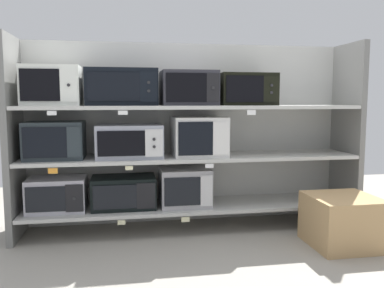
{
  "coord_description": "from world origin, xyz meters",
  "views": [
    {
      "loc": [
        -0.57,
        -3.33,
        1.12
      ],
      "look_at": [
        0.0,
        0.0,
        0.74
      ],
      "focal_mm": 37.05,
      "sensor_mm": 36.0,
      "label": 1
    }
  ],
  "objects_px": {
    "microwave_5": "(199,136)",
    "shipping_carton": "(342,221)",
    "microwave_0": "(57,194)",
    "microwave_7": "(122,87)",
    "microwave_1": "(124,192)",
    "microwave_6": "(52,86)",
    "microwave_2": "(185,186)",
    "microwave_4": "(129,141)",
    "microwave_8": "(188,88)",
    "microwave_3": "(55,140)",
    "microwave_9": "(246,89)"
  },
  "relations": [
    {
      "from": "microwave_1",
      "to": "microwave_6",
      "type": "bearing_deg",
      "value": -179.99
    },
    {
      "from": "microwave_2",
      "to": "microwave_9",
      "type": "distance_m",
      "value": 1.0
    },
    {
      "from": "microwave_1",
      "to": "microwave_3",
      "type": "relative_size",
      "value": 1.15
    },
    {
      "from": "microwave_5",
      "to": "shipping_carton",
      "type": "xyz_separation_m",
      "value": [
        1.01,
        -0.61,
        -0.62
      ]
    },
    {
      "from": "microwave_1",
      "to": "shipping_carton",
      "type": "height_order",
      "value": "microwave_1"
    },
    {
      "from": "microwave_0",
      "to": "microwave_5",
      "type": "relative_size",
      "value": 1.03
    },
    {
      "from": "microwave_6",
      "to": "shipping_carton",
      "type": "xyz_separation_m",
      "value": [
        2.2,
        -0.61,
        -1.04
      ]
    },
    {
      "from": "microwave_3",
      "to": "microwave_7",
      "type": "height_order",
      "value": "microwave_7"
    },
    {
      "from": "microwave_2",
      "to": "shipping_carton",
      "type": "distance_m",
      "value": 1.3
    },
    {
      "from": "microwave_2",
      "to": "microwave_7",
      "type": "bearing_deg",
      "value": -179.99
    },
    {
      "from": "microwave_7",
      "to": "microwave_9",
      "type": "relative_size",
      "value": 1.2
    },
    {
      "from": "microwave_0",
      "to": "microwave_7",
      "type": "bearing_deg",
      "value": -0.01
    },
    {
      "from": "microwave_9",
      "to": "microwave_3",
      "type": "bearing_deg",
      "value": 180.0
    },
    {
      "from": "microwave_2",
      "to": "microwave_4",
      "type": "bearing_deg",
      "value": -179.99
    },
    {
      "from": "microwave_3",
      "to": "microwave_4",
      "type": "xyz_separation_m",
      "value": [
        0.6,
        0.0,
        -0.01
      ]
    },
    {
      "from": "microwave_0",
      "to": "microwave_6",
      "type": "bearing_deg",
      "value": -178.99
    },
    {
      "from": "microwave_0",
      "to": "microwave_8",
      "type": "xyz_separation_m",
      "value": [
        1.09,
        -0.0,
        0.87
      ]
    },
    {
      "from": "microwave_4",
      "to": "microwave_6",
      "type": "bearing_deg",
      "value": -179.99
    },
    {
      "from": "microwave_4",
      "to": "microwave_7",
      "type": "bearing_deg",
      "value": -179.94
    },
    {
      "from": "microwave_3",
      "to": "microwave_7",
      "type": "xyz_separation_m",
      "value": [
        0.54,
        0.0,
        0.43
      ]
    },
    {
      "from": "microwave_5",
      "to": "microwave_7",
      "type": "distance_m",
      "value": 0.77
    },
    {
      "from": "microwave_9",
      "to": "shipping_carton",
      "type": "xyz_separation_m",
      "value": [
        0.6,
        -0.61,
        -1.02
      ]
    },
    {
      "from": "microwave_7",
      "to": "shipping_carton",
      "type": "height_order",
      "value": "microwave_7"
    },
    {
      "from": "microwave_4",
      "to": "microwave_5",
      "type": "xyz_separation_m",
      "value": [
        0.59,
        -0.0,
        0.03
      ]
    },
    {
      "from": "microwave_7",
      "to": "microwave_0",
      "type": "bearing_deg",
      "value": 179.99
    },
    {
      "from": "microwave_5",
      "to": "microwave_7",
      "type": "height_order",
      "value": "microwave_7"
    },
    {
      "from": "microwave_0",
      "to": "microwave_7",
      "type": "relative_size",
      "value": 0.8
    },
    {
      "from": "microwave_1",
      "to": "microwave_7",
      "type": "distance_m",
      "value": 0.88
    },
    {
      "from": "microwave_8",
      "to": "microwave_2",
      "type": "bearing_deg",
      "value": 179.36
    },
    {
      "from": "microwave_1",
      "to": "microwave_3",
      "type": "height_order",
      "value": "microwave_3"
    },
    {
      "from": "microwave_2",
      "to": "microwave_4",
      "type": "distance_m",
      "value": 0.62
    },
    {
      "from": "microwave_9",
      "to": "shipping_carton",
      "type": "height_order",
      "value": "microwave_9"
    },
    {
      "from": "microwave_0",
      "to": "shipping_carton",
      "type": "distance_m",
      "value": 2.28
    },
    {
      "from": "microwave_2",
      "to": "microwave_4",
      "type": "relative_size",
      "value": 0.78
    },
    {
      "from": "microwave_9",
      "to": "shipping_carton",
      "type": "bearing_deg",
      "value": -45.62
    },
    {
      "from": "microwave_8",
      "to": "microwave_6",
      "type": "bearing_deg",
      "value": 179.99
    },
    {
      "from": "microwave_2",
      "to": "microwave_1",
      "type": "bearing_deg",
      "value": -180.0
    },
    {
      "from": "microwave_6",
      "to": "microwave_8",
      "type": "bearing_deg",
      "value": -0.01
    },
    {
      "from": "microwave_0",
      "to": "microwave_6",
      "type": "xyz_separation_m",
      "value": [
        -0.01,
        -0.0,
        0.88
      ]
    },
    {
      "from": "microwave_1",
      "to": "microwave_8",
      "type": "distance_m",
      "value": 1.03
    },
    {
      "from": "microwave_2",
      "to": "microwave_4",
      "type": "height_order",
      "value": "microwave_4"
    },
    {
      "from": "microwave_0",
      "to": "microwave_6",
      "type": "height_order",
      "value": "microwave_6"
    },
    {
      "from": "microwave_5",
      "to": "shipping_carton",
      "type": "relative_size",
      "value": 0.9
    },
    {
      "from": "microwave_0",
      "to": "microwave_6",
      "type": "distance_m",
      "value": 0.88
    },
    {
      "from": "microwave_4",
      "to": "shipping_carton",
      "type": "height_order",
      "value": "microwave_4"
    },
    {
      "from": "microwave_2",
      "to": "microwave_8",
      "type": "bearing_deg",
      "value": -0.64
    },
    {
      "from": "microwave_4",
      "to": "microwave_8",
      "type": "xyz_separation_m",
      "value": [
        0.5,
        -0.0,
        0.44
      ]
    },
    {
      "from": "microwave_5",
      "to": "shipping_carton",
      "type": "bearing_deg",
      "value": -31.06
    },
    {
      "from": "microwave_8",
      "to": "microwave_9",
      "type": "relative_size",
      "value": 0.95
    },
    {
      "from": "microwave_5",
      "to": "microwave_6",
      "type": "bearing_deg",
      "value": 179.99
    }
  ]
}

